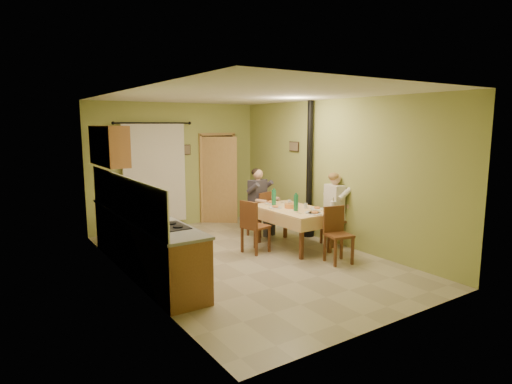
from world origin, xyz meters
TOP-DOWN VIEW (x-y plane):
  - floor at (0.00, 0.00)m, footprint 4.00×6.00m
  - room_shell at (0.00, 0.00)m, footprint 4.04×6.04m
  - kitchen_run at (-1.71, 0.40)m, footprint 0.64×3.64m
  - upper_cabinets at (-1.82, 1.70)m, footprint 0.35×1.40m
  - curtain at (-0.55, 2.90)m, footprint 1.70×0.07m
  - doorway at (1.01, 2.85)m, footprint 0.96×0.55m
  - dining_table at (1.10, 0.12)m, footprint 0.98×1.59m
  - tableware at (1.12, 0.01)m, footprint 0.82×1.63m
  - chair_far at (1.08, 1.22)m, footprint 0.48×0.48m
  - chair_near at (1.18, -1.01)m, footprint 0.46×0.46m
  - chair_right at (1.93, -0.18)m, footprint 0.48×0.48m
  - chair_left at (0.34, 0.26)m, footprint 0.50×0.50m
  - man_far at (1.07, 1.23)m, footprint 0.65×0.58m
  - man_right at (1.91, -0.17)m, footprint 0.51×0.61m
  - stove_flue at (1.90, 0.60)m, footprint 0.24×0.24m
  - picture_back at (0.25, 2.97)m, footprint 0.19×0.03m
  - picture_right at (1.97, 1.20)m, footprint 0.03×0.31m

SIDE VIEW (x-z plane):
  - floor at x=0.00m, z-range -0.01..0.01m
  - chair_far at x=1.08m, z-range -0.18..0.76m
  - chair_near at x=1.18m, z-range -0.18..0.76m
  - chair_left at x=0.34m, z-range -0.19..0.78m
  - chair_right at x=1.93m, z-range -0.20..0.79m
  - dining_table at x=1.10m, z-range 0.00..0.76m
  - kitchen_run at x=-1.71m, z-range -0.30..1.26m
  - tableware at x=1.12m, z-range 0.66..0.99m
  - man_far at x=1.07m, z-range 0.18..1.57m
  - man_right at x=1.91m, z-range 0.18..1.57m
  - stove_flue at x=1.90m, z-range -0.38..2.42m
  - doorway at x=1.01m, z-range -0.02..2.13m
  - curtain at x=-0.55m, z-range 0.15..2.37m
  - picture_back at x=0.25m, z-range 1.64..1.86m
  - room_shell at x=0.00m, z-range 0.41..3.23m
  - picture_right at x=1.97m, z-range 1.75..1.96m
  - upper_cabinets at x=-1.82m, z-range 1.60..2.30m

